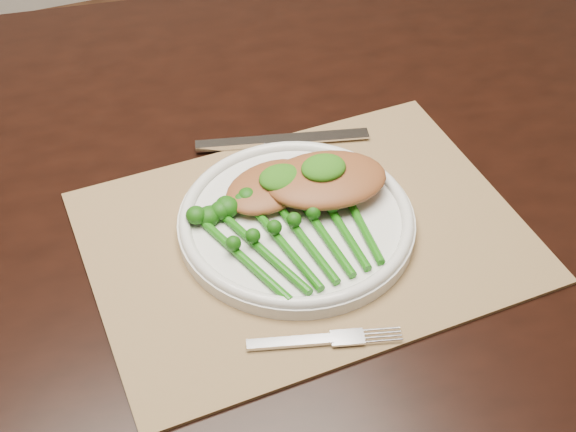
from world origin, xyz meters
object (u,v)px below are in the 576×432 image
object	(u,v)px
chicken_fillet_left	(270,186)
broccolini_bundle	(303,238)
dining_table	(216,354)
dinner_plate	(296,220)
placemat	(306,236)

from	to	relation	value
chicken_fillet_left	broccolini_bundle	bearing A→B (deg)	-103.63
dining_table	broccolini_bundle	world-z (taller)	broccolini_bundle
dinner_plate	broccolini_bundle	world-z (taller)	broccolini_bundle
chicken_fillet_left	broccolini_bundle	distance (m)	0.09
placemat	broccolini_bundle	bearing A→B (deg)	-120.03
dining_table	chicken_fillet_left	world-z (taller)	chicken_fillet_left
broccolini_bundle	dinner_plate	bearing A→B (deg)	72.70
chicken_fillet_left	dining_table	bearing A→B (deg)	108.50
dining_table	dinner_plate	size ratio (longest dim) A/B	6.36
broccolini_bundle	placemat	bearing A→B (deg)	54.28
placemat	dinner_plate	bearing A→B (deg)	109.85
dining_table	placemat	xyz separation A→B (m)	(0.08, -0.15, 0.38)
placemat	chicken_fillet_left	xyz separation A→B (m)	(-0.02, 0.06, 0.03)
dinner_plate	chicken_fillet_left	size ratio (longest dim) A/B	2.34
dining_table	placemat	bearing A→B (deg)	-52.92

